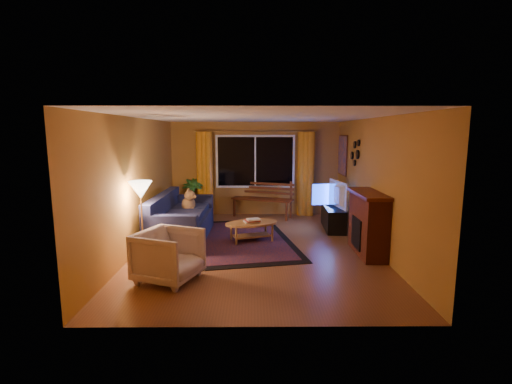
{
  "coord_description": "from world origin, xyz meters",
  "views": [
    {
      "loc": [
        -0.05,
        -6.98,
        2.22
      ],
      "look_at": [
        0.0,
        0.3,
        1.05
      ],
      "focal_mm": 26.0,
      "sensor_mm": 36.0,
      "label": 1
    }
  ],
  "objects_px": {
    "coffee_table": "(252,232)",
    "tv_console": "(333,218)",
    "bench": "(262,208)",
    "sofa": "(182,217)",
    "floor_lamp": "(142,221)",
    "armchair": "(169,253)"
  },
  "relations": [
    {
      "from": "coffee_table",
      "to": "tv_console",
      "type": "height_order",
      "value": "tv_console"
    },
    {
      "from": "bench",
      "to": "sofa",
      "type": "xyz_separation_m",
      "value": [
        -1.73,
        -2.04,
        0.23
      ]
    },
    {
      "from": "floor_lamp",
      "to": "tv_console",
      "type": "relative_size",
      "value": 1.12
    },
    {
      "from": "sofa",
      "to": "tv_console",
      "type": "relative_size",
      "value": 1.9
    },
    {
      "from": "armchair",
      "to": "bench",
      "type": "bearing_deg",
      "value": 1.66
    },
    {
      "from": "tv_console",
      "to": "armchair",
      "type": "bearing_deg",
      "value": -132.53
    },
    {
      "from": "bench",
      "to": "sofa",
      "type": "relative_size",
      "value": 0.69
    },
    {
      "from": "armchair",
      "to": "coffee_table",
      "type": "xyz_separation_m",
      "value": [
        1.24,
        2.04,
        -0.23
      ]
    },
    {
      "from": "tv_console",
      "to": "sofa",
      "type": "bearing_deg",
      "value": -162.64
    },
    {
      "from": "sofa",
      "to": "tv_console",
      "type": "distance_m",
      "value": 3.46
    },
    {
      "from": "tv_console",
      "to": "floor_lamp",
      "type": "bearing_deg",
      "value": -147.98
    },
    {
      "from": "sofa",
      "to": "armchair",
      "type": "height_order",
      "value": "sofa"
    },
    {
      "from": "bench",
      "to": "tv_console",
      "type": "bearing_deg",
      "value": -14.44
    },
    {
      "from": "tv_console",
      "to": "bench",
      "type": "bearing_deg",
      "value": 146.8
    },
    {
      "from": "armchair",
      "to": "tv_console",
      "type": "bearing_deg",
      "value": -24.63
    },
    {
      "from": "bench",
      "to": "armchair",
      "type": "distance_m",
      "value": 4.51
    },
    {
      "from": "sofa",
      "to": "coffee_table",
      "type": "xyz_separation_m",
      "value": [
        1.45,
        -0.16,
        -0.27
      ]
    },
    {
      "from": "armchair",
      "to": "coffee_table",
      "type": "bearing_deg",
      "value": -9.98
    },
    {
      "from": "coffee_table",
      "to": "armchair",
      "type": "bearing_deg",
      "value": -121.26
    },
    {
      "from": "bench",
      "to": "floor_lamp",
      "type": "relative_size",
      "value": 1.17
    },
    {
      "from": "bench",
      "to": "tv_console",
      "type": "xyz_separation_m",
      "value": [
        1.62,
        -1.2,
        0.02
      ]
    },
    {
      "from": "bench",
      "to": "coffee_table",
      "type": "distance_m",
      "value": 2.22
    }
  ]
}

